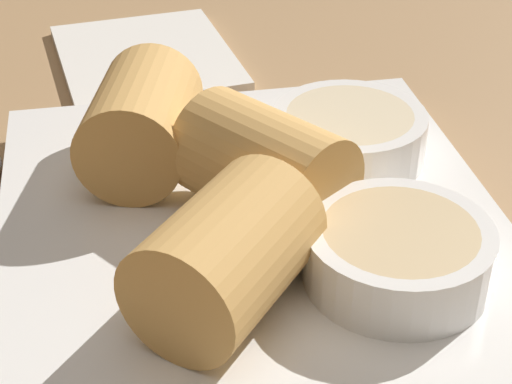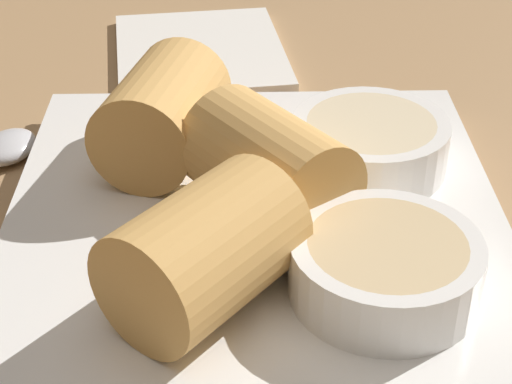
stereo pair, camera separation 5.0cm
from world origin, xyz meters
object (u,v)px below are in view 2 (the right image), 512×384
at_px(dipping_bowl_far, 370,142).
at_px(dipping_bowl_near, 385,266).
at_px(napkin, 200,51).
at_px(serving_plate, 256,243).

bearing_deg(dipping_bowl_far, dipping_bowl_near, -4.05).
bearing_deg(dipping_bowl_far, napkin, -151.90).
distance_m(dipping_bowl_far, napkin, 0.19).
relative_size(serving_plate, dipping_bowl_far, 3.55).
distance_m(dipping_bowl_near, dipping_bowl_far, 0.10).
height_order(dipping_bowl_near, dipping_bowl_far, same).
relative_size(dipping_bowl_near, napkin, 0.54).
relative_size(dipping_bowl_far, napkin, 0.54).
bearing_deg(dipping_bowl_near, napkin, -162.68).
bearing_deg(dipping_bowl_far, serving_plate, -46.94).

